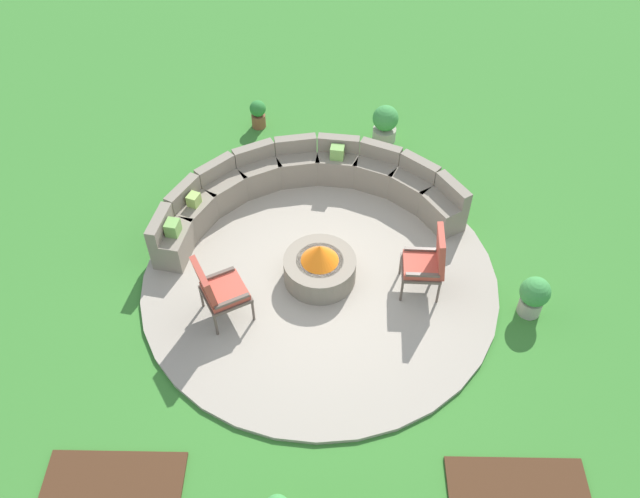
{
  "coord_description": "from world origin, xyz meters",
  "views": [
    {
      "loc": [
        0.11,
        -6.16,
        7.33
      ],
      "look_at": [
        0.0,
        0.2,
        0.45
      ],
      "focal_mm": 37.27,
      "sensor_mm": 36.0,
      "label": 1
    }
  ],
  "objects_px": {
    "lounge_chair_front_right": "(429,261)",
    "potted_plant_0": "(258,113)",
    "fire_pit": "(320,266)",
    "potted_plant_1": "(385,123)",
    "curved_stone_bench": "(302,188)",
    "potted_plant_4": "(534,296)",
    "lounge_chair_front_left": "(218,289)"
  },
  "relations": [
    {
      "from": "lounge_chair_front_right",
      "to": "potted_plant_0",
      "type": "xyz_separation_m",
      "value": [
        -2.64,
        3.79,
        -0.34
      ]
    },
    {
      "from": "fire_pit",
      "to": "potted_plant_0",
      "type": "distance_m",
      "value": 3.82
    },
    {
      "from": "lounge_chair_front_right",
      "to": "potted_plant_1",
      "type": "bearing_deg",
      "value": 8.69
    },
    {
      "from": "curved_stone_bench",
      "to": "potted_plant_1",
      "type": "distance_m",
      "value": 2.22
    },
    {
      "from": "potted_plant_1",
      "to": "curved_stone_bench",
      "type": "bearing_deg",
      "value": -128.74
    },
    {
      "from": "lounge_chair_front_left",
      "to": "lounge_chair_front_right",
      "type": "relative_size",
      "value": 0.99
    },
    {
      "from": "curved_stone_bench",
      "to": "potted_plant_1",
      "type": "height_order",
      "value": "curved_stone_bench"
    },
    {
      "from": "fire_pit",
      "to": "lounge_chair_front_right",
      "type": "relative_size",
      "value": 0.94
    },
    {
      "from": "fire_pit",
      "to": "lounge_chair_front_left",
      "type": "relative_size",
      "value": 0.95
    },
    {
      "from": "potted_plant_1",
      "to": "potted_plant_4",
      "type": "distance_m",
      "value": 4.21
    },
    {
      "from": "potted_plant_0",
      "to": "potted_plant_1",
      "type": "relative_size",
      "value": 0.78
    },
    {
      "from": "potted_plant_0",
      "to": "potted_plant_4",
      "type": "bearing_deg",
      "value": -45.59
    },
    {
      "from": "lounge_chair_front_left",
      "to": "lounge_chair_front_right",
      "type": "distance_m",
      "value": 2.85
    },
    {
      "from": "lounge_chair_front_right",
      "to": "potted_plant_1",
      "type": "distance_m",
      "value": 3.48
    },
    {
      "from": "fire_pit",
      "to": "potted_plant_4",
      "type": "distance_m",
      "value": 2.94
    },
    {
      "from": "potted_plant_0",
      "to": "potted_plant_4",
      "type": "relative_size",
      "value": 0.83
    },
    {
      "from": "fire_pit",
      "to": "lounge_chair_front_right",
      "type": "bearing_deg",
      "value": -6.03
    },
    {
      "from": "lounge_chair_front_right",
      "to": "potted_plant_4",
      "type": "bearing_deg",
      "value": -101.93
    },
    {
      "from": "lounge_chair_front_right",
      "to": "potted_plant_1",
      "type": "xyz_separation_m",
      "value": [
        -0.4,
        3.45,
        -0.27
      ]
    },
    {
      "from": "potted_plant_4",
      "to": "curved_stone_bench",
      "type": "bearing_deg",
      "value": 147.08
    },
    {
      "from": "lounge_chair_front_right",
      "to": "potted_plant_4",
      "type": "distance_m",
      "value": 1.48
    },
    {
      "from": "potted_plant_0",
      "to": "potted_plant_1",
      "type": "distance_m",
      "value": 2.27
    },
    {
      "from": "potted_plant_1",
      "to": "potted_plant_4",
      "type": "xyz_separation_m",
      "value": [
        1.81,
        -3.8,
        -0.01
      ]
    },
    {
      "from": "curved_stone_bench",
      "to": "potted_plant_0",
      "type": "distance_m",
      "value": 2.24
    },
    {
      "from": "lounge_chair_front_right",
      "to": "potted_plant_0",
      "type": "height_order",
      "value": "lounge_chair_front_right"
    },
    {
      "from": "potted_plant_1",
      "to": "lounge_chair_front_right",
      "type": "bearing_deg",
      "value": -83.39
    },
    {
      "from": "fire_pit",
      "to": "lounge_chair_front_left",
      "type": "height_order",
      "value": "lounge_chair_front_left"
    },
    {
      "from": "potted_plant_0",
      "to": "fire_pit",
      "type": "bearing_deg",
      "value": -72.23
    },
    {
      "from": "fire_pit",
      "to": "potted_plant_4",
      "type": "relative_size",
      "value": 1.62
    },
    {
      "from": "curved_stone_bench",
      "to": "lounge_chair_front_left",
      "type": "bearing_deg",
      "value": -114.18
    },
    {
      "from": "curved_stone_bench",
      "to": "lounge_chair_front_right",
      "type": "distance_m",
      "value": 2.49
    },
    {
      "from": "curved_stone_bench",
      "to": "potted_plant_4",
      "type": "height_order",
      "value": "curved_stone_bench"
    }
  ]
}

